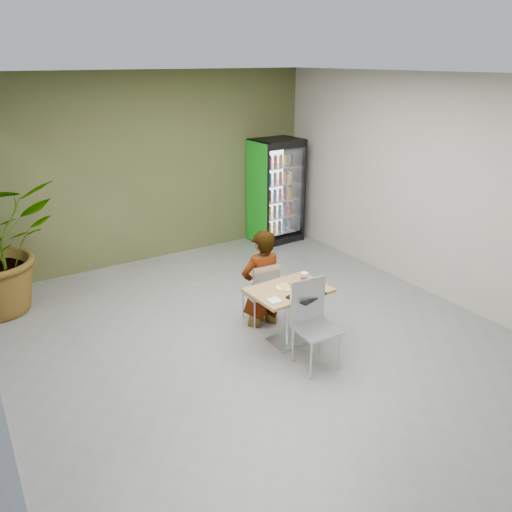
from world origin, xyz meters
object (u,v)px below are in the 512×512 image
(dining_table, at_px, (289,305))
(seated_woman, at_px, (262,288))
(chair_near, at_px, (312,316))
(soda_cup, at_px, (304,279))
(beverage_fridge, at_px, (276,191))
(chair_far, at_px, (263,289))
(cafeteria_tray, at_px, (306,295))

(dining_table, bearing_deg, seated_woman, 90.67)
(chair_near, relative_size, seated_woman, 0.63)
(soda_cup, bearing_deg, dining_table, -179.07)
(soda_cup, height_order, beverage_fridge, beverage_fridge)
(chair_near, xyz_separation_m, seated_woman, (0.01, 1.10, -0.09))
(chair_near, bearing_deg, beverage_fridge, 66.39)
(chair_far, bearing_deg, beverage_fridge, -124.06)
(chair_near, height_order, soda_cup, chair_near)
(seated_woman, distance_m, soda_cup, 0.72)
(dining_table, height_order, beverage_fridge, beverage_fridge)
(chair_near, height_order, seated_woman, seated_woman)
(chair_far, xyz_separation_m, beverage_fridge, (2.05, 2.72, 0.46))
(chair_far, height_order, seated_woman, seated_woman)
(dining_table, height_order, chair_near, chair_near)
(soda_cup, bearing_deg, chair_far, 113.45)
(cafeteria_tray, bearing_deg, chair_near, -109.02)
(chair_near, height_order, cafeteria_tray, chair_near)
(dining_table, relative_size, cafeteria_tray, 2.38)
(chair_near, relative_size, cafeteria_tray, 2.51)
(seated_woman, relative_size, beverage_fridge, 0.83)
(dining_table, distance_m, soda_cup, 0.37)
(chair_far, height_order, chair_near, chair_near)
(chair_far, bearing_deg, dining_table, 94.13)
(chair_near, bearing_deg, cafeteria_tray, 75.98)
(beverage_fridge, bearing_deg, chair_near, -120.95)
(dining_table, xyz_separation_m, chair_near, (-0.02, -0.49, 0.07))
(chair_far, xyz_separation_m, soda_cup, (0.24, -0.56, 0.31))
(chair_far, bearing_deg, seated_woman, -93.35)
(chair_far, xyz_separation_m, seated_woman, (0.00, 0.04, -0.01))
(chair_far, distance_m, seated_woman, 0.04)
(dining_table, height_order, seated_woman, seated_woman)
(soda_cup, distance_m, cafeteria_tray, 0.33)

